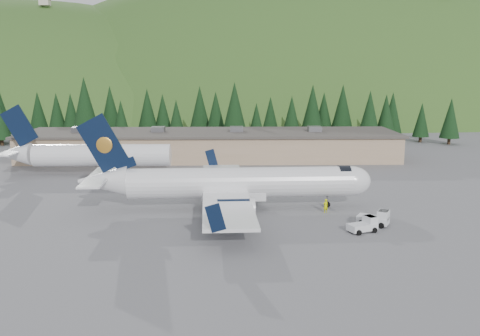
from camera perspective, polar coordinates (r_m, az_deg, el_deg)
name	(u,v)px	position (r m, az deg, el deg)	size (l,w,h in m)	color
ground	(241,209)	(66.11, 0.11, -4.37)	(600.00, 600.00, 0.00)	slate
airliner	(232,184)	(65.31, -0.81, -1.69)	(35.82, 33.57, 11.90)	white
second_airliner	(84,155)	(90.07, -16.28, 1.39)	(27.50, 11.00, 10.05)	white
baggage_tug_a	(364,225)	(58.39, 13.13, -5.94)	(3.41, 2.75, 1.63)	silver
baggage_tug_b	(376,218)	(60.93, 14.30, -5.23)	(3.74, 3.13, 1.78)	silver
terminal_building	(211,145)	(102.94, -3.16, 2.51)	(71.00, 17.00, 6.10)	tan
ramp_worker	(326,206)	(64.97, 9.12, -4.00)	(0.62, 0.40, 1.69)	#E2F000
tree_line	(194,112)	(125.61, -4.93, 6.00)	(113.88, 18.95, 14.20)	black
hills	(332,258)	(294.18, 9.76, -9.42)	(614.00, 330.00, 300.00)	#2A4C1E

